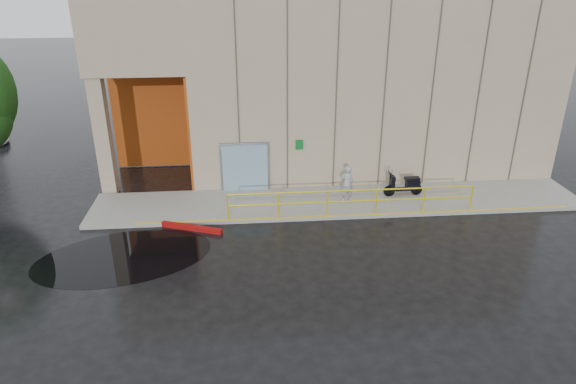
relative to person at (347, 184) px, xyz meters
name	(u,v)px	position (x,y,z in m)	size (l,w,h in m)	color
ground	(242,266)	(-4.28, -4.38, -0.92)	(120.00, 120.00, 0.00)	black
sidewalk	(339,201)	(-0.28, 0.12, -0.84)	(20.00, 3.00, 0.15)	gray
building	(341,71)	(0.82, 6.60, 3.29)	(20.00, 10.17, 8.00)	#9D8C6F
guardrail	(352,202)	(-0.03, -1.23, -0.24)	(9.56, 0.06, 1.03)	#D5C40B
person	(347,184)	(0.00, 0.00, 0.00)	(0.56, 0.37, 1.54)	#98989C
scooter	(404,179)	(2.49, 0.34, -0.04)	(1.67, 0.61, 1.27)	black
red_curb	(192,228)	(-6.13, -1.72, -0.83)	(2.40, 0.18, 0.18)	#8F0B09
puddle	(124,257)	(-8.26, -3.46, -0.91)	(5.87, 3.61, 0.01)	black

